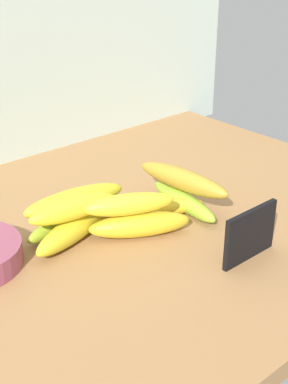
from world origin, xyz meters
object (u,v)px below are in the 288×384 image
(banana_1, at_px, (158,209))
(banana_7, at_px, (73,209))
(chalkboard_sign, at_px, (249,236))
(banana_0, at_px, (184,201))
(banana_5, at_px, (183,180))
(banana_8, at_px, (129,204))
(banana_6, at_px, (75,200))
(banana_2, at_px, (140,225))
(banana_3, at_px, (66,218))
(banana_4, at_px, (78,225))

(banana_1, xyz_separation_m, banana_7, (-0.16, 0.03, 0.04))
(chalkboard_sign, height_order, banana_0, chalkboard_sign)
(chalkboard_sign, height_order, banana_5, chalkboard_sign)
(banana_8, bearing_deg, banana_0, 3.81)
(banana_1, height_order, banana_6, banana_6)
(banana_2, height_order, banana_8, banana_8)
(banana_3, xyz_separation_m, banana_5, (0.20, -0.07, 0.04))
(banana_0, relative_size, banana_8, 1.17)
(banana_0, bearing_deg, banana_8, -176.19)
(banana_1, bearing_deg, banana_6, 154.27)
(banana_2, bearing_deg, banana_3, 125.51)
(banana_4, bearing_deg, banana_8, -40.97)
(chalkboard_sign, relative_size, banana_3, 0.60)
(banana_0, height_order, banana_8, banana_8)
(chalkboard_sign, distance_m, banana_2, 0.18)
(banana_2, xyz_separation_m, banana_4, (-0.08, 0.06, 0.00))
(chalkboard_sign, height_order, banana_8, chalkboard_sign)
(banana_5, relative_size, banana_8, 1.29)
(banana_5, bearing_deg, banana_7, 173.29)
(banana_2, bearing_deg, banana_1, 22.25)
(banana_6, xyz_separation_m, banana_7, (-0.03, -0.03, 0.01))
(banana_6, bearing_deg, banana_0, -20.92)
(banana_4, xyz_separation_m, banana_7, (-0.01, -0.01, 0.04))
(banana_0, height_order, banana_4, banana_4)
(banana_6, distance_m, banana_8, 0.09)
(banana_5, height_order, banana_6, same)
(banana_5, relative_size, banana_6, 1.08)
(chalkboard_sign, bearing_deg, banana_1, 95.13)
(banana_2, height_order, banana_5, banana_5)
(banana_3, height_order, banana_7, banana_7)
(banana_3, distance_m, banana_4, 0.04)
(banana_0, distance_m, banana_2, 0.12)
(banana_0, bearing_deg, banana_7, 170.12)
(banana_3, xyz_separation_m, banana_8, (0.06, -0.09, 0.04))
(banana_4, relative_size, banana_5, 1.06)
(banana_0, distance_m, banana_3, 0.21)
(banana_1, relative_size, banana_6, 0.93)
(banana_0, relative_size, banana_5, 0.91)
(banana_2, bearing_deg, banana_4, 140.16)
(banana_1, bearing_deg, banana_7, 169.55)
(banana_8, bearing_deg, banana_2, -34.53)
(banana_2, xyz_separation_m, banana_3, (-0.07, 0.10, -0.00))
(banana_6, bearing_deg, chalkboard_sign, -59.50)
(banana_0, height_order, banana_1, same)
(banana_1, xyz_separation_m, banana_3, (-0.14, 0.08, -0.00))
(banana_3, bearing_deg, banana_2, -54.49)
(banana_0, relative_size, banana_7, 1.17)
(chalkboard_sign, relative_size, banana_1, 0.65)
(chalkboard_sign, bearing_deg, banana_8, 119.82)
(chalkboard_sign, height_order, banana_2, chalkboard_sign)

